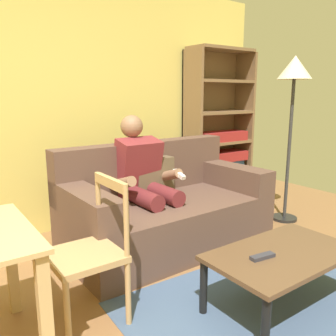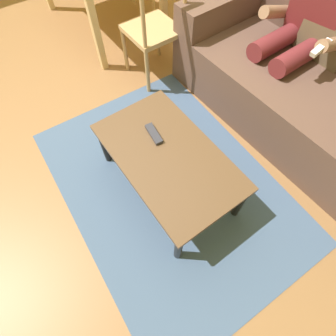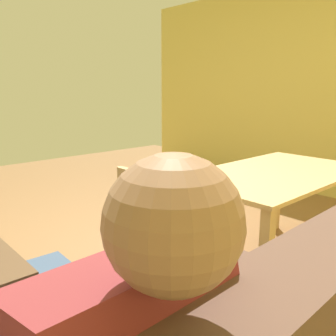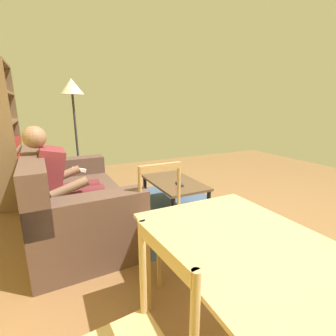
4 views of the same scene
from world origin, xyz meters
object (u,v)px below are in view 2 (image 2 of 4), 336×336
object	(u,v)px
couch	(300,76)
dining_chair_facing_couch	(154,31)
person_lounging	(304,28)
tv_remote	(154,134)
coffee_table	(168,159)

from	to	relation	value
couch	dining_chair_facing_couch	bearing A→B (deg)	-146.28
person_lounging	tv_remote	size ratio (longest dim) A/B	7.12
person_lounging	tv_remote	world-z (taller)	person_lounging
couch	dining_chair_facing_couch	distance (m)	1.25
coffee_table	dining_chair_facing_couch	xyz separation A→B (m)	(-1.07, 0.62, 0.09)
coffee_table	tv_remote	bearing A→B (deg)	174.84
couch	tv_remote	world-z (taller)	couch
person_lounging	dining_chair_facing_couch	world-z (taller)	person_lounging
person_lounging	couch	bearing A→B (deg)	-18.19
couch	coffee_table	size ratio (longest dim) A/B	1.91
person_lounging	tv_remote	distance (m)	1.37
person_lounging	dining_chair_facing_couch	distance (m)	1.16
coffee_table	tv_remote	distance (m)	0.19
couch	tv_remote	size ratio (longest dim) A/B	11.14
coffee_table	dining_chair_facing_couch	bearing A→B (deg)	149.93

